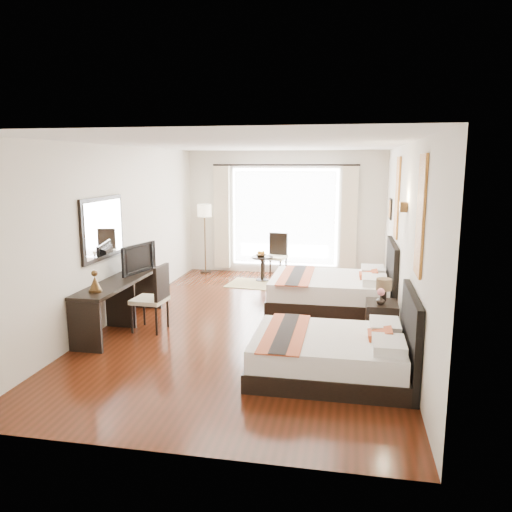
% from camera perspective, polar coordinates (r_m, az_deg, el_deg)
% --- Properties ---
extents(floor, '(4.50, 7.50, 0.01)m').
position_cam_1_polar(floor, '(8.09, -0.25, -7.62)').
color(floor, '#39180A').
rests_on(floor, ground).
extents(ceiling, '(4.50, 7.50, 0.02)m').
position_cam_1_polar(ceiling, '(7.69, -0.27, 12.58)').
color(ceiling, white).
rests_on(ceiling, wall_headboard).
extents(wall_headboard, '(0.01, 7.50, 2.80)m').
position_cam_1_polar(wall_headboard, '(7.67, 16.45, 1.73)').
color(wall_headboard, silver).
rests_on(wall_headboard, floor).
extents(wall_desk, '(0.01, 7.50, 2.80)m').
position_cam_1_polar(wall_desk, '(8.48, -15.35, 2.60)').
color(wall_desk, silver).
rests_on(wall_desk, floor).
extents(wall_window, '(4.50, 0.01, 2.80)m').
position_cam_1_polar(wall_window, '(11.44, 3.31, 4.94)').
color(wall_window, silver).
rests_on(wall_window, floor).
extents(wall_entry, '(4.50, 0.01, 2.80)m').
position_cam_1_polar(wall_entry, '(4.22, -10.00, -5.00)').
color(wall_entry, silver).
rests_on(wall_entry, floor).
extents(window_glass, '(2.40, 0.02, 2.20)m').
position_cam_1_polar(window_glass, '(11.43, 3.30, 4.43)').
color(window_glass, white).
rests_on(window_glass, wall_window).
extents(sheer_curtain, '(2.30, 0.02, 2.10)m').
position_cam_1_polar(sheer_curtain, '(11.37, 3.26, 4.40)').
color(sheer_curtain, white).
rests_on(sheer_curtain, wall_window).
extents(drape_left, '(0.35, 0.14, 2.35)m').
position_cam_1_polar(drape_left, '(11.61, -3.90, 4.42)').
color(drape_left, beige).
rests_on(drape_left, floor).
extents(drape_right, '(0.35, 0.14, 2.35)m').
position_cam_1_polar(drape_right, '(11.24, 10.60, 4.06)').
color(drape_right, beige).
rests_on(drape_right, floor).
extents(art_panel_near, '(0.03, 0.50, 1.35)m').
position_cam_1_polar(art_panel_near, '(5.82, 18.29, 4.40)').
color(art_panel_near, maroon).
rests_on(art_panel_near, wall_headboard).
extents(art_panel_far, '(0.03, 0.50, 1.35)m').
position_cam_1_polar(art_panel_far, '(8.70, 15.84, 6.41)').
color(art_panel_far, maroon).
rests_on(art_panel_far, wall_headboard).
extents(wall_sconce, '(0.10, 0.14, 0.14)m').
position_cam_1_polar(wall_sconce, '(7.27, 16.49, 5.40)').
color(wall_sconce, '#473119').
rests_on(wall_sconce, wall_headboard).
extents(mirror_frame, '(0.04, 1.25, 0.95)m').
position_cam_1_polar(mirror_frame, '(7.92, -17.13, 3.06)').
color(mirror_frame, black).
rests_on(mirror_frame, wall_desk).
extents(mirror_glass, '(0.01, 1.12, 0.82)m').
position_cam_1_polar(mirror_glass, '(7.90, -16.97, 3.06)').
color(mirror_glass, white).
rests_on(mirror_glass, mirror_frame).
extents(bed_near, '(1.90, 1.48, 1.07)m').
position_cam_1_polar(bed_near, '(6.16, 9.11, -10.91)').
color(bed_near, black).
rests_on(bed_near, floor).
extents(bed_far, '(2.13, 1.66, 1.20)m').
position_cam_1_polar(bed_far, '(8.93, 8.98, -3.89)').
color(bed_far, black).
rests_on(bed_far, floor).
extents(nightstand, '(0.45, 0.55, 0.53)m').
position_cam_1_polar(nightstand, '(7.57, 14.12, -7.10)').
color(nightstand, black).
rests_on(nightstand, floor).
extents(table_lamp, '(0.23, 0.23, 0.36)m').
position_cam_1_polar(table_lamp, '(7.55, 14.40, -3.37)').
color(table_lamp, black).
rests_on(table_lamp, nightstand).
extents(vase, '(0.16, 0.16, 0.13)m').
position_cam_1_polar(vase, '(7.37, 14.04, -5.15)').
color(vase, black).
rests_on(vase, nightstand).
extents(console_desk, '(0.50, 2.20, 0.76)m').
position_cam_1_polar(console_desk, '(8.04, -15.22, -5.26)').
color(console_desk, black).
rests_on(console_desk, floor).
extents(television, '(0.31, 0.83, 0.48)m').
position_cam_1_polar(television, '(8.38, -13.68, -0.23)').
color(television, black).
rests_on(television, console_desk).
extents(bronze_figurine, '(0.19, 0.19, 0.27)m').
position_cam_1_polar(bronze_figurine, '(7.28, -17.93, -2.89)').
color(bronze_figurine, '#473119').
rests_on(bronze_figurine, console_desk).
extents(desk_chair, '(0.50, 0.50, 1.02)m').
position_cam_1_polar(desk_chair, '(7.80, -11.88, -6.11)').
color(desk_chair, beige).
rests_on(desk_chair, floor).
extents(floor_lamp, '(0.32, 0.32, 1.60)m').
position_cam_1_polar(floor_lamp, '(11.52, -5.90, 4.67)').
color(floor_lamp, black).
rests_on(floor_lamp, floor).
extents(side_table, '(0.46, 0.46, 0.54)m').
position_cam_1_polar(side_table, '(10.81, 0.70, -1.46)').
color(side_table, black).
rests_on(side_table, floor).
extents(fruit_bowl, '(0.27, 0.27, 0.05)m').
position_cam_1_polar(fruit_bowl, '(10.74, 0.57, 0.07)').
color(fruit_bowl, '#482B19').
rests_on(fruit_bowl, side_table).
extents(window_chair, '(0.54, 0.54, 0.98)m').
position_cam_1_polar(window_chair, '(11.16, 2.24, -0.92)').
color(window_chair, beige).
rests_on(window_chair, floor).
extents(jute_rug, '(1.42, 1.05, 0.01)m').
position_cam_1_polar(jute_rug, '(10.52, 0.45, -3.25)').
color(jute_rug, tan).
rests_on(jute_rug, floor).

